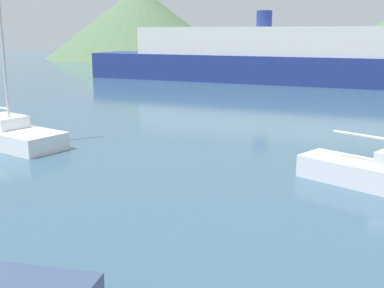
{
  "coord_description": "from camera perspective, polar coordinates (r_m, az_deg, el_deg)",
  "views": [
    {
      "loc": [
        5.15,
        -1.7,
        5.04
      ],
      "look_at": [
        0.34,
        14.0,
        1.2
      ],
      "focal_mm": 45.0,
      "sensor_mm": 36.0,
      "label": 1
    }
  ],
  "objects": [
    {
      "name": "sailboat_inner",
      "position": [
        23.64,
        -21.38,
        1.23
      ],
      "size": [
        6.88,
        4.11,
        9.59
      ],
      "rotation": [
        0.0,
        0.0,
        -0.33
      ],
      "color": "white",
      "rests_on": "ground_plane"
    },
    {
      "name": "ferry_distant",
      "position": [
        50.58,
        8.4,
        10.06
      ],
      "size": [
        38.1,
        10.45,
        7.12
      ],
      "rotation": [
        0.0,
        0.0,
        -0.11
      ],
      "color": "navy",
      "rests_on": "ground_plane"
    },
    {
      "name": "hill_central",
      "position": [
        86.64,
        8.79,
        11.72
      ],
      "size": [
        39.23,
        39.23,
        6.17
      ],
      "color": "#3D6038",
      "rests_on": "ground_plane"
    },
    {
      "name": "hill_west",
      "position": [
        99.04,
        -6.26,
        14.17
      ],
      "size": [
        36.96,
        36.96,
        13.82
      ],
      "color": "#4C6647",
      "rests_on": "ground_plane"
    }
  ]
}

